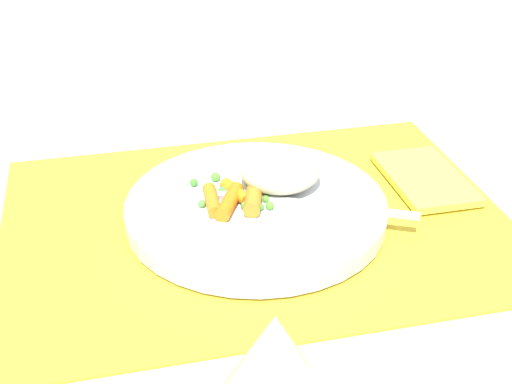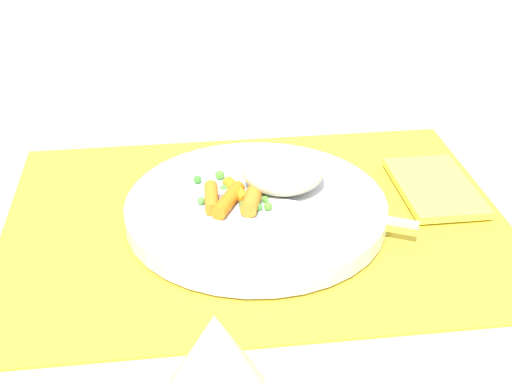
# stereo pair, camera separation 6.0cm
# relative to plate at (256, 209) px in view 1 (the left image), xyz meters

# --- Properties ---
(ground_plane) EXTENTS (2.40, 2.40, 0.00)m
(ground_plane) POSITION_rel_plate_xyz_m (0.00, 0.00, -0.02)
(ground_plane) COLOR beige
(placemat) EXTENTS (0.50, 0.36, 0.01)m
(placemat) POSITION_rel_plate_xyz_m (0.00, 0.00, -0.01)
(placemat) COLOR gold
(placemat) RESTS_ON ground_plane
(plate) EXTENTS (0.26, 0.26, 0.02)m
(plate) POSITION_rel_plate_xyz_m (0.00, 0.00, 0.00)
(plate) COLOR white
(plate) RESTS_ON placemat
(rice_mound) EXTENTS (0.08, 0.08, 0.04)m
(rice_mound) POSITION_rel_plate_xyz_m (-0.03, -0.02, 0.03)
(rice_mound) COLOR beige
(rice_mound) RESTS_ON plate
(carrot_portion) EXTENTS (0.06, 0.07, 0.02)m
(carrot_portion) POSITION_rel_plate_xyz_m (0.02, 0.00, 0.02)
(carrot_portion) COLOR orange
(carrot_portion) RESTS_ON plate
(pea_scatter) EXTENTS (0.08, 0.08, 0.01)m
(pea_scatter) POSITION_rel_plate_xyz_m (0.01, -0.02, 0.01)
(pea_scatter) COLOR #519037
(pea_scatter) RESTS_ON plate
(fork) EXTENTS (0.19, 0.10, 0.01)m
(fork) POSITION_rel_plate_xyz_m (-0.03, 0.02, 0.01)
(fork) COLOR silver
(fork) RESTS_ON plate
(wine_glass) EXTENTS (0.08, 0.08, 0.14)m
(wine_glass) POSITION_rel_plate_xyz_m (0.06, 0.30, 0.09)
(wine_glass) COLOR silver
(wine_glass) RESTS_ON ground_plane
(napkin) EXTENTS (0.08, 0.13, 0.01)m
(napkin) POSITION_rel_plate_xyz_m (-0.20, -0.03, -0.01)
(napkin) COLOR #EAE54C
(napkin) RESTS_ON placemat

